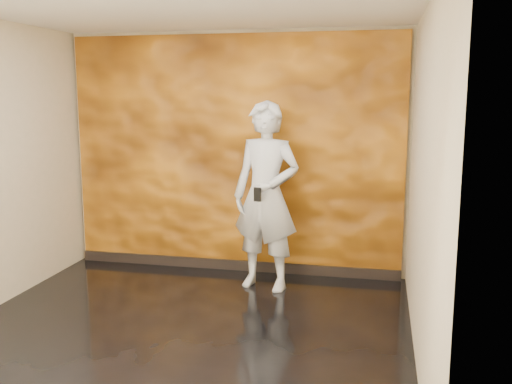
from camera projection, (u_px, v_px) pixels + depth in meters
name	position (u px, v px, depth m)	size (l,w,h in m)	color
room	(175.00, 177.00, 4.75)	(4.02, 4.02, 2.81)	black
feature_wall	(234.00, 155.00, 6.64)	(3.90, 0.06, 2.75)	orange
baseboard	(234.00, 265.00, 6.83)	(3.90, 0.04, 0.12)	black
man	(266.00, 196.00, 6.06)	(0.74, 0.48, 2.02)	#9FA5AE
phone	(257.00, 194.00, 5.80)	(0.08, 0.02, 0.15)	black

